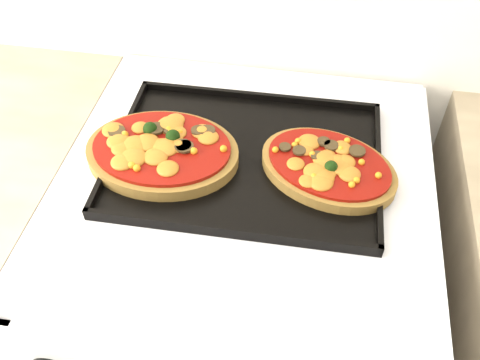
% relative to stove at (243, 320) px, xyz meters
% --- Properties ---
extents(stove, '(0.60, 0.60, 0.91)m').
position_rel_stove_xyz_m(stove, '(0.00, 0.00, 0.00)').
color(stove, white).
rests_on(stove, floor).
extents(baking_tray, '(0.43, 0.32, 0.02)m').
position_rel_stove_xyz_m(baking_tray, '(-0.00, 0.03, 0.47)').
color(baking_tray, black).
rests_on(baking_tray, stove).
extents(pizza_left, '(0.24, 0.19, 0.04)m').
position_rel_stove_xyz_m(pizza_left, '(-0.13, 0.01, 0.48)').
color(pizza_left, olive).
rests_on(pizza_left, baking_tray).
extents(pizza_right, '(0.26, 0.22, 0.03)m').
position_rel_stove_xyz_m(pizza_right, '(0.13, 0.02, 0.48)').
color(pizza_right, olive).
rests_on(pizza_right, baking_tray).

